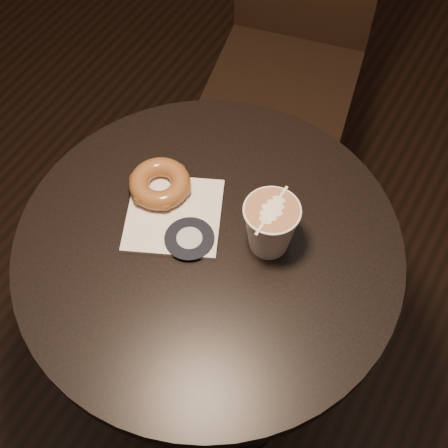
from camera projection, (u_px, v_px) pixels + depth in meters
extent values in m
plane|color=black|center=(214.00, 381.00, 1.74)|extent=(4.50, 4.50, 0.00)
cylinder|color=black|center=(209.00, 248.00, 1.12)|extent=(0.70, 0.70, 0.03)
cylinder|color=black|center=(212.00, 328.00, 1.43)|extent=(0.07, 0.07, 0.70)
cylinder|color=black|center=(214.00, 380.00, 1.73)|extent=(0.44, 0.44, 0.02)
cube|color=black|center=(284.00, 80.00, 1.76)|extent=(0.47, 0.47, 0.04)
cylinder|color=black|center=(211.00, 159.00, 1.89)|extent=(0.04, 0.04, 0.44)
cylinder|color=black|center=(319.00, 186.00, 1.83)|extent=(0.04, 0.04, 0.44)
cylinder|color=black|center=(242.00, 84.00, 2.06)|extent=(0.04, 0.04, 0.44)
cylinder|color=black|center=(342.00, 106.00, 2.01)|extent=(0.04, 0.04, 0.44)
cube|color=white|center=(174.00, 215.00, 1.14)|extent=(0.23, 0.23, 0.01)
torus|color=brown|center=(160.00, 184.00, 1.15)|extent=(0.11, 0.11, 0.04)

